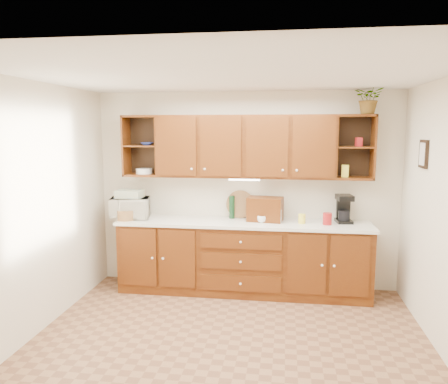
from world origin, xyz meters
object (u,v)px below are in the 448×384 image
(bread_box, at_px, (265,209))
(potted_plant, at_px, (370,98))
(coffee_maker, at_px, (344,209))
(microwave, at_px, (130,208))

(bread_box, height_order, potted_plant, potted_plant)
(bread_box, distance_m, coffee_maker, 0.99)
(microwave, xyz_separation_m, potted_plant, (3.02, 0.10, 1.40))
(bread_box, distance_m, potted_plant, 1.86)
(coffee_maker, distance_m, potted_plant, 1.39)
(coffee_maker, xyz_separation_m, potted_plant, (0.24, -0.04, 1.37))
(bread_box, xyz_separation_m, coffee_maker, (0.99, 0.06, 0.02))
(microwave, height_order, potted_plant, potted_plant)
(potted_plant, bearing_deg, bread_box, -179.11)
(microwave, height_order, coffee_maker, coffee_maker)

